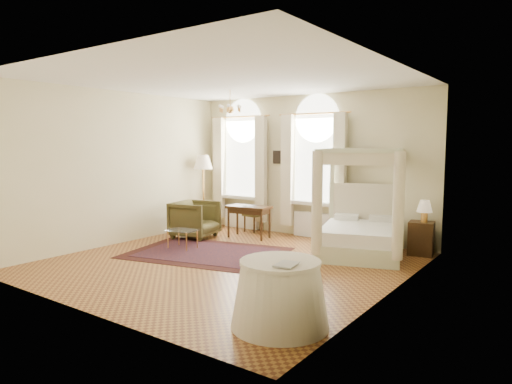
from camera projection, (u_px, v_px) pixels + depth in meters
ground at (228, 263)px, 8.36m from camera, size 6.00×6.00×0.00m
room_walls at (228, 154)px, 8.15m from camera, size 6.00×6.00×6.00m
window_left at (241, 171)px, 11.63m from camera, size 1.62×0.27×3.29m
window_right at (314, 174)px, 10.41m from camera, size 1.62×0.27×3.29m
chandelier at (230, 109)px, 9.55m from camera, size 0.51×0.45×0.50m
wall_pictures at (312, 156)px, 10.51m from camera, size 2.54×0.03×0.39m
canopy_bed at (360, 231)px, 8.89m from camera, size 2.05×2.28×2.08m
nightstand at (421, 238)px, 8.92m from camera, size 0.52×0.48×0.66m
nightstand_lamp at (425, 208)px, 8.81m from camera, size 0.29×0.29×0.43m
writing_desk at (249, 211)px, 10.54m from camera, size 1.04×0.62×0.74m
laptop at (251, 206)px, 10.47m from camera, size 0.37×0.26×0.03m
stool at (254, 216)px, 11.30m from camera, size 0.45×0.45×0.48m
armchair at (195, 219)px, 10.57m from camera, size 1.10×1.08×0.86m
coffee_table at (182, 232)px, 9.45m from camera, size 0.61×0.44×0.40m
floor_lamp at (203, 166)px, 11.64m from camera, size 0.49×0.49×1.89m
oriental_rug at (207, 253)px, 9.10m from camera, size 3.41×2.78×0.01m
side_table at (280, 294)px, 5.40m from camera, size 1.18×1.18×0.80m
book at (277, 264)px, 5.16m from camera, size 0.26×0.33×0.03m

